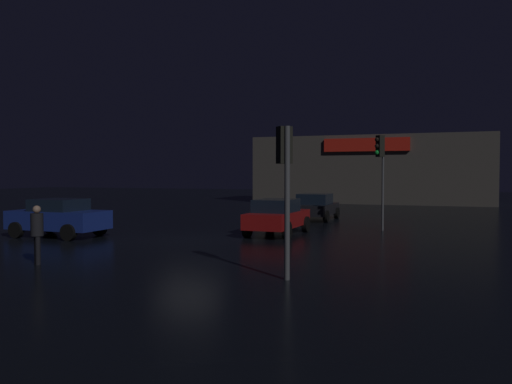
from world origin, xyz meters
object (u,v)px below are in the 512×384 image
(traffic_signal_main, at_px, (285,167))
(car_near, at_px, (59,217))
(car_far, at_px, (277,216))
(car_crossing, at_px, (315,206))
(store_building, at_px, (372,170))
(traffic_signal_opposite, at_px, (380,157))
(pedestrian, at_px, (37,230))

(traffic_signal_main, relative_size, car_near, 0.95)
(car_far, bearing_deg, car_crossing, 91.49)
(traffic_signal_main, bearing_deg, car_crossing, 101.20)
(store_building, xyz_separation_m, traffic_signal_main, (2.63, -34.53, -0.18))
(traffic_signal_opposite, relative_size, car_crossing, 1.08)
(store_building, relative_size, car_crossing, 5.09)
(store_building, xyz_separation_m, car_near, (-8.32, -29.66, -2.07))
(store_building, height_order, traffic_signal_main, store_building)
(store_building, height_order, traffic_signal_opposite, store_building)
(car_far, distance_m, pedestrian, 9.91)
(traffic_signal_opposite, distance_m, car_far, 5.44)
(car_near, xyz_separation_m, car_crossing, (7.80, 10.98, -0.05))
(traffic_signal_main, height_order, car_far, traffic_signal_main)
(car_near, bearing_deg, car_far, 24.74)
(car_far, bearing_deg, car_near, -155.26)
(traffic_signal_opposite, height_order, car_crossing, traffic_signal_opposite)
(pedestrian, bearing_deg, car_crossing, 76.53)
(traffic_signal_opposite, distance_m, car_crossing, 6.37)
(store_building, height_order, car_near, store_building)
(car_crossing, bearing_deg, car_near, -125.40)
(traffic_signal_main, height_order, traffic_signal_opposite, traffic_signal_opposite)
(car_near, xyz_separation_m, pedestrian, (3.90, -5.34, 0.17))
(car_far, relative_size, car_crossing, 1.03)
(store_building, distance_m, car_far, 26.06)
(store_building, distance_m, traffic_signal_main, 34.63)
(traffic_signal_opposite, bearing_deg, traffic_signal_main, -94.14)
(store_building, distance_m, car_near, 30.87)
(traffic_signal_main, xyz_separation_m, car_far, (-2.95, 8.55, -1.91))
(traffic_signal_opposite, xyz_separation_m, car_crossing, (-3.98, 4.29, -2.53))
(car_near, height_order, pedestrian, pedestrian)
(car_crossing, xyz_separation_m, pedestrian, (-3.91, -16.32, 0.22))
(traffic_signal_main, height_order, car_crossing, traffic_signal_main)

